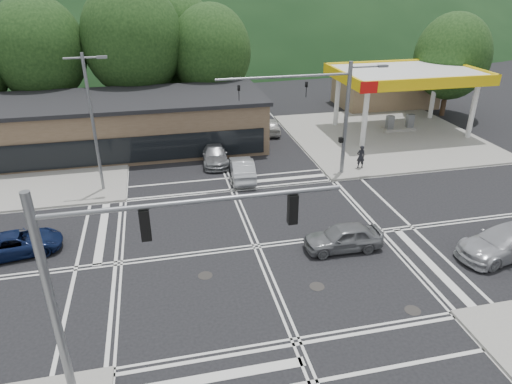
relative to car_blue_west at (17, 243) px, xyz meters
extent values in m
plane|color=black|center=(12.23, -2.07, -0.61)|extent=(120.00, 120.00, 0.00)
cube|color=gray|center=(27.23, 12.93, -0.53)|extent=(16.00, 16.00, 0.15)
cube|color=gray|center=(-2.77, 12.93, -0.53)|extent=(16.00, 16.00, 0.15)
cylinder|color=silver|center=(24.23, 10.93, 1.89)|extent=(0.44, 0.44, 5.00)
cylinder|color=silver|center=(24.23, 16.93, 1.89)|extent=(0.44, 0.44, 5.00)
cylinder|color=silver|center=(34.23, 10.93, 1.89)|extent=(0.44, 0.44, 5.00)
cylinder|color=silver|center=(34.23, 16.93, 1.89)|extent=(0.44, 0.44, 5.00)
cube|color=silver|center=(29.23, 13.93, 4.69)|extent=(12.00, 8.00, 0.60)
cube|color=yellow|center=(29.23, 9.93, 4.69)|extent=(12.20, 0.25, 0.90)
cube|color=yellow|center=(29.23, 17.93, 4.69)|extent=(12.20, 0.25, 0.90)
cube|color=yellow|center=(23.23, 13.93, 4.69)|extent=(0.25, 8.20, 0.90)
cube|color=yellow|center=(35.23, 13.93, 4.69)|extent=(0.25, 8.20, 0.90)
cube|color=red|center=(23.73, 9.78, 4.69)|extent=(1.40, 0.12, 0.90)
cube|color=gray|center=(29.23, 13.93, -0.36)|extent=(3.00, 1.00, 0.30)
cube|color=slate|center=(28.23, 13.93, 0.34)|extent=(0.60, 0.50, 1.30)
cube|color=slate|center=(30.23, 13.93, 0.34)|extent=(0.60, 0.50, 1.30)
cube|color=#846B4F|center=(32.23, 22.93, 1.29)|extent=(10.00, 6.00, 3.80)
cube|color=brown|center=(4.23, 14.93, 1.39)|extent=(24.00, 8.00, 4.00)
ellipsoid|color=#173318|center=(12.23, 87.93, -0.61)|extent=(252.00, 126.00, 140.00)
cylinder|color=#382619|center=(-1.77, 21.93, 1.81)|extent=(0.50, 0.50, 4.84)
ellipsoid|color=black|center=(-1.77, 21.93, 6.54)|extent=(8.00, 8.00, 9.20)
cylinder|color=#382619|center=(6.23, 21.93, 2.03)|extent=(0.50, 0.50, 5.28)
ellipsoid|color=black|center=(6.23, 21.93, 7.19)|extent=(9.00, 9.00, 10.35)
cylinder|color=#382619|center=(13.23, 21.93, 1.59)|extent=(0.50, 0.50, 4.40)
ellipsoid|color=black|center=(13.23, 21.93, 5.89)|extent=(7.60, 7.60, 8.74)
cylinder|color=#382619|center=(10.23, 25.93, 1.81)|extent=(0.50, 0.50, 4.84)
ellipsoid|color=black|center=(10.23, 25.93, 6.54)|extent=(8.40, 8.40, 9.66)
cylinder|color=#382619|center=(36.23, 17.93, 1.37)|extent=(0.50, 0.50, 3.96)
ellipsoid|color=black|center=(36.23, 17.93, 5.24)|extent=(7.20, 7.20, 8.28)
cylinder|color=slate|center=(3.73, 6.93, 3.89)|extent=(0.20, 0.20, 9.00)
cylinder|color=slate|center=(3.73, 6.93, 8.09)|extent=(2.20, 0.12, 0.12)
cube|color=slate|center=(4.83, 6.93, 8.09)|extent=(0.60, 0.25, 0.15)
cylinder|color=slate|center=(20.43, 6.13, 3.39)|extent=(0.28, 0.28, 8.00)
cylinder|color=slate|center=(15.93, 6.13, 6.59)|extent=(9.00, 0.16, 0.16)
imported|color=black|center=(17.43, 6.13, 5.69)|extent=(0.16, 0.20, 1.00)
imported|color=black|center=(12.93, 6.13, 5.69)|extent=(0.16, 0.20, 1.00)
cylinder|color=slate|center=(21.63, 6.13, 6.99)|extent=(2.40, 0.12, 0.12)
cube|color=slate|center=(22.73, 6.13, 6.99)|extent=(0.70, 0.30, 0.15)
cube|color=black|center=(20.18, 6.13, 1.99)|extent=(0.25, 0.30, 0.35)
cylinder|color=slate|center=(4.03, -10.27, 3.39)|extent=(0.28, 0.28, 8.00)
cylinder|color=slate|center=(8.53, -10.27, 6.59)|extent=(9.00, 0.16, 0.16)
cube|color=black|center=(7.03, -10.27, 5.99)|extent=(0.30, 0.25, 1.00)
cube|color=black|center=(11.53, -10.27, 5.99)|extent=(0.30, 0.25, 1.00)
imported|color=#0E1A40|center=(0.00, 0.00, 0.00)|extent=(4.64, 2.69, 1.22)
imported|color=slate|center=(16.63, -3.28, 0.10)|extent=(4.17, 1.75, 1.41)
imported|color=#A6A7AD|center=(24.51, -5.65, 0.16)|extent=(5.59, 3.01, 1.54)
imported|color=#A7AAAE|center=(13.23, 6.93, 0.12)|extent=(1.90, 4.51, 1.45)
imported|color=#B1B1AD|center=(17.73, 16.33, 0.06)|extent=(2.16, 4.10, 1.33)
imported|color=slate|center=(11.73, 10.30, 0.07)|extent=(2.12, 4.75, 1.35)
imported|color=black|center=(22.06, 6.56, 0.40)|extent=(0.66, 0.46, 1.72)
camera|label=1|loc=(7.66, -22.28, 12.67)|focal=32.00mm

